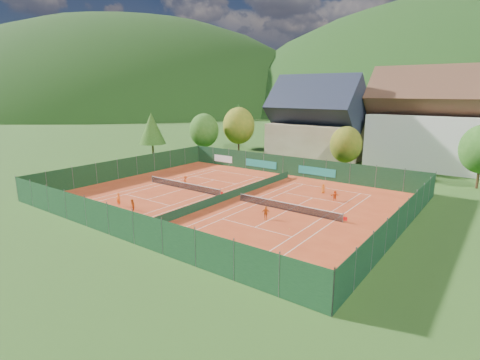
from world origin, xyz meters
name	(u,v)px	position (x,y,z in m)	size (l,w,h in m)	color
ground	(230,199)	(0.00, 0.00, -0.02)	(600.00, 600.00, 0.00)	#274E18
clay_pad	(230,199)	(0.00, 0.00, 0.01)	(40.00, 32.00, 0.01)	#B33A1A
court_markings_left	(184,189)	(-8.00, 0.00, 0.01)	(11.03, 23.83, 0.00)	white
court_markings_right	(287,211)	(8.00, 0.00, 0.01)	(11.03, 23.83, 0.00)	white
tennis_net_left	(185,185)	(-7.85, 0.00, 0.51)	(13.30, 0.10, 1.02)	#59595B
tennis_net_right	(289,207)	(8.15, 0.00, 0.51)	(13.30, 0.10, 1.02)	#59595B
court_divider	(230,195)	(0.00, 0.00, 0.50)	(0.03, 28.80, 1.00)	#143721
fence_north	(291,166)	(-0.46, 15.99, 1.47)	(40.00, 0.10, 3.00)	#13351C
fence_south	(120,223)	(0.00, -16.00, 1.50)	(40.00, 0.04, 3.00)	#163D1F
fence_west	(127,168)	(-20.00, 0.00, 1.50)	(0.04, 32.00, 3.00)	#14381B
fence_east	(402,220)	(20.00, 0.05, 1.48)	(0.09, 32.00, 3.00)	#12321C
chalet	(316,126)	(-3.00, 30.00, 6.62)	(16.20, 12.00, 16.00)	tan
hotel_block_a	(435,125)	(16.00, 36.00, 7.38)	(21.60, 11.00, 17.25)	silver
tree_west_front	(204,130)	(-22.00, 20.00, 5.39)	(5.72, 5.72, 8.69)	#4E301B
tree_west_mid	(239,126)	(-18.00, 26.00, 6.07)	(6.44, 6.44, 9.78)	#492E1A
tree_west_back	(238,119)	(-24.00, 34.00, 6.74)	(5.60, 5.60, 10.00)	#4C2C1B
tree_center	(346,145)	(6.00, 22.00, 4.72)	(5.01, 5.01, 7.60)	#4C331B
tree_west_side	(152,128)	(-28.00, 12.00, 6.06)	(5.04, 5.04, 9.00)	#4A341A
ball_hopper	(269,257)	(13.30, -12.33, 0.56)	(0.34, 0.34, 0.80)	slate
loose_ball_0	(145,195)	(-9.73, -5.28, 0.03)	(0.07, 0.07, 0.07)	#CCD833
loose_ball_1	(193,226)	(2.95, -9.88, 0.03)	(0.07, 0.07, 0.07)	#CCD833
loose_ball_2	(249,195)	(0.86, 2.85, 0.03)	(0.07, 0.07, 0.07)	#CCD833
loose_ball_3	(259,180)	(-2.64, 10.50, 0.03)	(0.07, 0.07, 0.07)	#CCD833
loose_ball_4	(290,229)	(10.98, -4.80, 0.03)	(0.07, 0.07, 0.07)	#CCD833
player_left_near	(119,199)	(-8.66, -9.95, 0.77)	(0.56, 0.37, 1.53)	#F75E16
player_left_mid	(132,205)	(-5.94, -10.14, 0.66)	(0.64, 0.50, 1.31)	#CA4E12
player_left_far	(186,181)	(-8.72, 1.08, 0.77)	(0.99, 0.57, 1.54)	#E44714
player_right_near	(266,213)	(7.58, -3.82, 0.71)	(0.83, 0.35, 1.42)	#D15312
player_right_far_a	(323,189)	(8.14, 9.22, 0.61)	(0.60, 0.39, 1.23)	#DB5E13
player_right_far_b	(335,196)	(10.72, 6.78, 0.65)	(1.20, 0.38, 1.30)	#F35315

